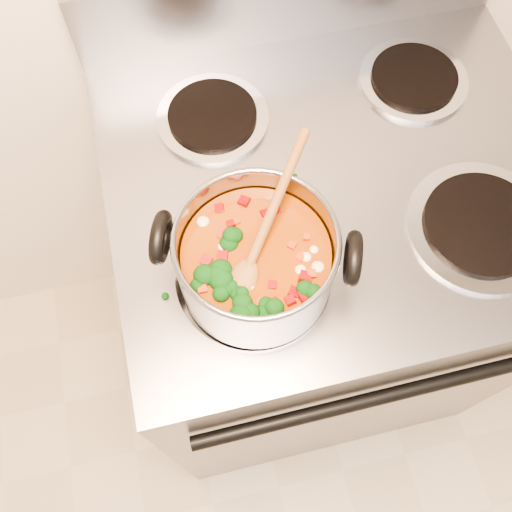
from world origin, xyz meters
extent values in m
cube|color=gray|center=(-0.01, 1.16, 0.46)|extent=(0.78, 0.68, 0.92)
cylinder|color=black|center=(-0.01, 0.81, 0.80)|extent=(0.67, 0.02, 0.02)
cylinder|color=#A5A5AD|center=(-0.20, 1.01, 0.92)|extent=(0.24, 0.24, 0.01)
cylinder|color=black|center=(-0.20, 1.01, 0.93)|extent=(0.19, 0.19, 0.01)
cylinder|color=#A5A5AD|center=(0.18, 1.01, 0.92)|extent=(0.24, 0.24, 0.01)
cylinder|color=black|center=(0.18, 1.01, 0.93)|extent=(0.19, 0.19, 0.01)
cylinder|color=#A5A5AD|center=(-0.20, 1.31, 0.92)|extent=(0.20, 0.20, 0.01)
cylinder|color=black|center=(-0.20, 1.31, 0.93)|extent=(0.15, 0.15, 0.01)
cylinder|color=#A5A5AD|center=(0.18, 1.31, 0.92)|extent=(0.20, 0.20, 0.01)
cylinder|color=black|center=(0.18, 1.31, 0.93)|extent=(0.15, 0.15, 0.01)
cylinder|color=gray|center=(-0.19, 1.00, 1.00)|extent=(0.22, 0.22, 0.12)
torus|color=gray|center=(-0.19, 1.00, 1.06)|extent=(0.23, 0.23, 0.01)
cylinder|color=maroon|center=(-0.19, 1.00, 0.98)|extent=(0.21, 0.21, 0.08)
torus|color=black|center=(-0.31, 1.04, 1.04)|extent=(0.05, 0.08, 0.08)
torus|color=black|center=(-0.07, 0.95, 1.04)|extent=(0.05, 0.08, 0.08)
ellipsoid|color=black|center=(-0.22, 0.93, 1.02)|extent=(0.04, 0.04, 0.03)
ellipsoid|color=black|center=(-0.14, 0.93, 1.02)|extent=(0.04, 0.04, 0.03)
ellipsoid|color=black|center=(-0.14, 1.00, 1.02)|extent=(0.04, 0.04, 0.03)
ellipsoid|color=black|center=(-0.14, 0.96, 1.02)|extent=(0.04, 0.04, 0.03)
ellipsoid|color=black|center=(-0.14, 0.95, 1.02)|extent=(0.04, 0.04, 0.03)
ellipsoid|color=black|center=(-0.26, 0.94, 1.02)|extent=(0.04, 0.04, 0.03)
ellipsoid|color=black|center=(-0.16, 0.93, 1.02)|extent=(0.04, 0.04, 0.03)
ellipsoid|color=black|center=(-0.20, 1.03, 1.02)|extent=(0.04, 0.04, 0.03)
ellipsoid|color=#94050C|center=(-0.22, 1.04, 1.02)|extent=(0.01, 0.01, 0.01)
ellipsoid|color=#94050C|center=(-0.22, 1.00, 1.02)|extent=(0.01, 0.01, 0.01)
ellipsoid|color=#94050C|center=(-0.16, 1.07, 1.02)|extent=(0.01, 0.01, 0.01)
ellipsoid|color=#94050C|center=(-0.24, 1.01, 1.02)|extent=(0.01, 0.01, 0.01)
ellipsoid|color=#94050C|center=(-0.16, 0.99, 1.02)|extent=(0.01, 0.01, 0.01)
ellipsoid|color=#94050C|center=(-0.24, 1.01, 1.02)|extent=(0.01, 0.01, 0.01)
ellipsoid|color=#94050C|center=(-0.26, 0.98, 1.02)|extent=(0.01, 0.01, 0.01)
ellipsoid|color=#94050C|center=(-0.17, 1.06, 1.02)|extent=(0.01, 0.01, 0.01)
ellipsoid|color=#94050C|center=(-0.21, 1.02, 1.02)|extent=(0.01, 0.01, 0.01)
ellipsoid|color=#94050C|center=(-0.17, 0.94, 1.02)|extent=(0.01, 0.01, 0.01)
ellipsoid|color=#94050C|center=(-0.14, 1.04, 1.02)|extent=(0.01, 0.01, 0.01)
ellipsoid|color=#94050C|center=(-0.21, 1.03, 1.02)|extent=(0.01, 0.01, 0.01)
ellipsoid|color=#94050C|center=(-0.23, 0.93, 1.02)|extent=(0.01, 0.01, 0.01)
ellipsoid|color=#94050C|center=(-0.21, 1.08, 1.02)|extent=(0.01, 0.01, 0.01)
ellipsoid|color=#AF2A09|center=(-0.18, 0.97, 1.02)|extent=(0.01, 0.01, 0.01)
ellipsoid|color=#AF2A09|center=(-0.15, 0.96, 1.02)|extent=(0.01, 0.01, 0.01)
ellipsoid|color=#AF2A09|center=(-0.20, 0.95, 1.02)|extent=(0.01, 0.01, 0.01)
ellipsoid|color=#AF2A09|center=(-0.24, 1.04, 1.02)|extent=(0.01, 0.01, 0.01)
ellipsoid|color=#AF2A09|center=(-0.20, 1.03, 1.02)|extent=(0.01, 0.01, 0.01)
ellipsoid|color=#AF2A09|center=(-0.22, 0.92, 1.02)|extent=(0.01, 0.01, 0.01)
ellipsoid|color=#AF2A09|center=(-0.12, 1.03, 1.02)|extent=(0.01, 0.01, 0.01)
ellipsoid|color=#AF2A09|center=(-0.18, 0.92, 1.02)|extent=(0.01, 0.01, 0.01)
ellipsoid|color=#CEBE8D|center=(-0.23, 1.07, 1.02)|extent=(0.02, 0.02, 0.01)
ellipsoid|color=#CEBE8D|center=(-0.25, 1.04, 1.02)|extent=(0.02, 0.02, 0.01)
ellipsoid|color=#CEBE8D|center=(-0.21, 0.99, 1.02)|extent=(0.02, 0.02, 0.01)
ellipsoid|color=#CEBE8D|center=(-0.11, 0.98, 1.02)|extent=(0.02, 0.02, 0.01)
ellipsoid|color=#CEBE8D|center=(-0.14, 1.02, 1.02)|extent=(0.02, 0.02, 0.01)
ellipsoid|color=#CEBE8D|center=(-0.23, 1.00, 1.02)|extent=(0.02, 0.02, 0.01)
ellipsoid|color=#CEBE8D|center=(-0.12, 0.98, 1.02)|extent=(0.02, 0.02, 0.01)
ellipsoid|color=#CEBE8D|center=(-0.17, 1.05, 1.02)|extent=(0.02, 0.02, 0.01)
ellipsoid|color=#CEBE8D|center=(-0.18, 1.01, 1.02)|extent=(0.02, 0.02, 0.01)
ellipsoid|color=brown|center=(-0.22, 0.96, 1.02)|extent=(0.07, 0.08, 0.03)
cylinder|color=brown|center=(-0.15, 1.05, 1.05)|extent=(0.14, 0.18, 0.08)
ellipsoid|color=black|center=(-0.02, 0.99, 0.92)|extent=(0.01, 0.01, 0.01)
ellipsoid|color=black|center=(-0.03, 1.02, 0.92)|extent=(0.01, 0.01, 0.01)
ellipsoid|color=black|center=(-0.09, 1.12, 0.92)|extent=(0.01, 0.01, 0.01)
camera|label=1|loc=(-0.27, 0.67, 1.72)|focal=40.00mm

